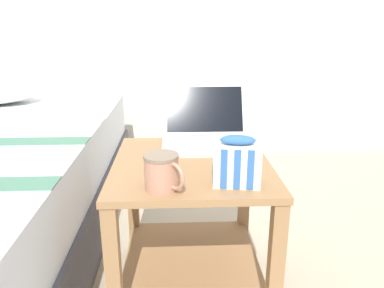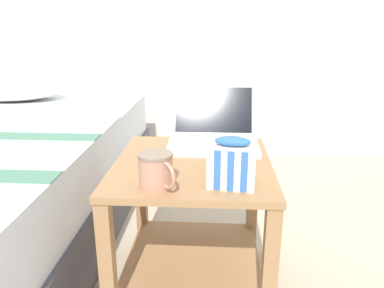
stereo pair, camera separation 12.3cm
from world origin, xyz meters
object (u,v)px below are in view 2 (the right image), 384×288
object	(u,v)px
mug_front_left	(156,169)
cell_phone	(158,165)
snack_bag	(232,164)
laptop	(213,134)

from	to	relation	value
mug_front_left	cell_phone	world-z (taller)	mug_front_left
mug_front_left	snack_bag	world-z (taller)	snack_bag
mug_front_left	snack_bag	size ratio (longest dim) A/B	0.82
mug_front_left	snack_bag	distance (m)	0.22
laptop	cell_phone	size ratio (longest dim) A/B	2.35
laptop	cell_phone	world-z (taller)	laptop
snack_bag	cell_phone	distance (m)	0.28
mug_front_left	cell_phone	size ratio (longest dim) A/B	0.84
cell_phone	snack_bag	bearing A→B (deg)	-31.18
snack_bag	cell_phone	bearing A→B (deg)	148.82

